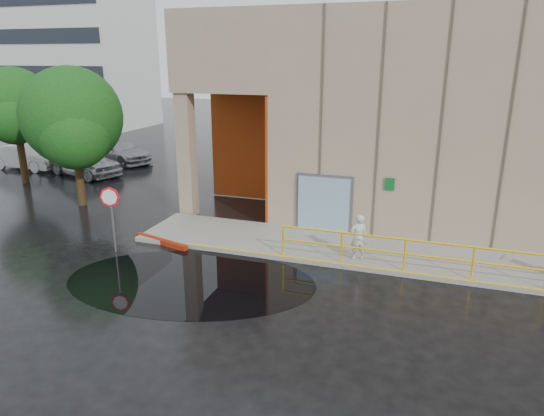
{
  "coord_description": "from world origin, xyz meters",
  "views": [
    {
      "loc": [
        3.79,
        -10.8,
        6.31
      ],
      "look_at": [
        -0.83,
        3.0,
        1.77
      ],
      "focal_mm": 32.0,
      "sensor_mm": 36.0,
      "label": 1
    }
  ],
  "objects_px": {
    "stop_sign": "(111,204)",
    "car_c": "(118,151)",
    "car_a": "(84,161)",
    "tree_near": "(73,121)",
    "red_curb": "(161,241)",
    "person": "(358,237)",
    "car_b": "(27,157)",
    "tree_far": "(14,108)"
  },
  "relations": [
    {
      "from": "stop_sign",
      "to": "tree_near",
      "type": "height_order",
      "value": "tree_near"
    },
    {
      "from": "red_curb",
      "to": "car_a",
      "type": "xyz_separation_m",
      "value": [
        -9.47,
        7.8,
        0.73
      ]
    },
    {
      "from": "red_curb",
      "to": "tree_near",
      "type": "xyz_separation_m",
      "value": [
        -5.66,
        2.88,
        3.65
      ]
    },
    {
      "from": "car_c",
      "to": "red_curb",
      "type": "bearing_deg",
      "value": -121.19
    },
    {
      "from": "stop_sign",
      "to": "tree_far",
      "type": "distance_m",
      "value": 12.09
    },
    {
      "from": "car_c",
      "to": "car_b",
      "type": "bearing_deg",
      "value": 147.71
    },
    {
      "from": "car_b",
      "to": "tree_near",
      "type": "relative_size",
      "value": 0.74
    },
    {
      "from": "person",
      "to": "car_a",
      "type": "xyz_separation_m",
      "value": [
        -16.31,
        7.31,
        -0.08
      ]
    },
    {
      "from": "person",
      "to": "tree_near",
      "type": "distance_m",
      "value": 13.05
    },
    {
      "from": "person",
      "to": "car_c",
      "type": "distance_m",
      "value": 19.84
    },
    {
      "from": "red_curb",
      "to": "tree_far",
      "type": "relative_size",
      "value": 0.41
    },
    {
      "from": "car_c",
      "to": "tree_near",
      "type": "height_order",
      "value": "tree_near"
    },
    {
      "from": "red_curb",
      "to": "car_c",
      "type": "distance_m",
      "value": 14.98
    },
    {
      "from": "car_a",
      "to": "car_b",
      "type": "distance_m",
      "value": 4.28
    },
    {
      "from": "stop_sign",
      "to": "car_b",
      "type": "bearing_deg",
      "value": 152.85
    },
    {
      "from": "person",
      "to": "red_curb",
      "type": "relative_size",
      "value": 0.62
    },
    {
      "from": "person",
      "to": "car_c",
      "type": "height_order",
      "value": "person"
    },
    {
      "from": "red_curb",
      "to": "car_c",
      "type": "height_order",
      "value": "car_c"
    },
    {
      "from": "car_b",
      "to": "car_c",
      "type": "relative_size",
      "value": 0.91
    },
    {
      "from": "person",
      "to": "stop_sign",
      "type": "height_order",
      "value": "stop_sign"
    },
    {
      "from": "stop_sign",
      "to": "tree_near",
      "type": "xyz_separation_m",
      "value": [
        -4.58,
        4.02,
        2.06
      ]
    },
    {
      "from": "person",
      "to": "car_b",
      "type": "xyz_separation_m",
      "value": [
        -20.58,
        7.57,
        -0.17
      ]
    },
    {
      "from": "stop_sign",
      "to": "car_a",
      "type": "relative_size",
      "value": 0.47
    },
    {
      "from": "stop_sign",
      "to": "red_curb",
      "type": "height_order",
      "value": "stop_sign"
    },
    {
      "from": "car_b",
      "to": "tree_near",
      "type": "distance_m",
      "value": 10.05
    },
    {
      "from": "car_a",
      "to": "tree_near",
      "type": "bearing_deg",
      "value": -125.6
    },
    {
      "from": "stop_sign",
      "to": "car_b",
      "type": "xyz_separation_m",
      "value": [
        -12.65,
        9.19,
        -0.95
      ]
    },
    {
      "from": "red_curb",
      "to": "car_a",
      "type": "relative_size",
      "value": 0.5
    },
    {
      "from": "red_curb",
      "to": "car_a",
      "type": "bearing_deg",
      "value": 140.52
    },
    {
      "from": "car_b",
      "to": "car_c",
      "type": "height_order",
      "value": "car_b"
    },
    {
      "from": "tree_near",
      "to": "tree_far",
      "type": "bearing_deg",
      "value": 156.94
    },
    {
      "from": "person",
      "to": "car_a",
      "type": "relative_size",
      "value": 0.31
    },
    {
      "from": "stop_sign",
      "to": "tree_near",
      "type": "bearing_deg",
      "value": 147.56
    },
    {
      "from": "red_curb",
      "to": "tree_near",
      "type": "height_order",
      "value": "tree_near"
    },
    {
      "from": "stop_sign",
      "to": "car_c",
      "type": "distance_m",
      "value": 15.23
    },
    {
      "from": "car_b",
      "to": "tree_far",
      "type": "distance_m",
      "value": 4.97
    },
    {
      "from": "car_b",
      "to": "car_c",
      "type": "distance_m",
      "value": 5.17
    },
    {
      "from": "stop_sign",
      "to": "car_c",
      "type": "relative_size",
      "value": 0.47
    },
    {
      "from": "car_a",
      "to": "car_c",
      "type": "relative_size",
      "value": 0.99
    },
    {
      "from": "tree_far",
      "to": "person",
      "type": "bearing_deg",
      "value": -14.74
    },
    {
      "from": "red_curb",
      "to": "tree_near",
      "type": "distance_m",
      "value": 7.33
    },
    {
      "from": "car_c",
      "to": "tree_far",
      "type": "xyz_separation_m",
      "value": [
        -1.38,
        -6.13,
        3.17
      ]
    }
  ]
}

